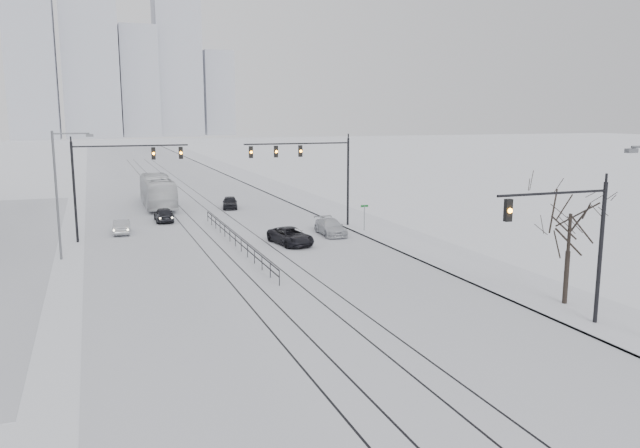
{
  "coord_description": "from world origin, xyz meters",
  "views": [
    {
      "loc": [
        -10.1,
        -16.57,
        10.13
      ],
      "look_at": [
        3.38,
        20.18,
        3.2
      ],
      "focal_mm": 35.0,
      "sensor_mm": 36.0,
      "label": 1
    }
  ],
  "objects_px": {
    "sedan_sb_outer": "(122,227)",
    "sedan_nb_far": "(230,203)",
    "sedan_nb_front": "(291,236)",
    "bare_tree": "(570,223)",
    "traffic_mast_near": "(575,236)",
    "sedan_nb_right": "(330,227)",
    "box_truck": "(158,192)",
    "sedan_sb_inner": "(164,215)"
  },
  "relations": [
    {
      "from": "sedan_sb_outer",
      "to": "sedan_nb_far",
      "type": "distance_m",
      "value": 16.12
    },
    {
      "from": "sedan_nb_front",
      "to": "sedan_nb_far",
      "type": "height_order",
      "value": "sedan_nb_front"
    },
    {
      "from": "sedan_sb_outer",
      "to": "bare_tree",
      "type": "bearing_deg",
      "value": 130.17
    },
    {
      "from": "traffic_mast_near",
      "to": "sedan_nb_front",
      "type": "relative_size",
      "value": 1.46
    },
    {
      "from": "sedan_nb_right",
      "to": "box_truck",
      "type": "height_order",
      "value": "box_truck"
    },
    {
      "from": "sedan_sb_inner",
      "to": "box_truck",
      "type": "xyz_separation_m",
      "value": [
        0.46,
        9.89,
        1.02
      ]
    },
    {
      "from": "box_truck",
      "to": "sedan_sb_inner",
      "type": "bearing_deg",
      "value": 87.55
    },
    {
      "from": "traffic_mast_near",
      "to": "bare_tree",
      "type": "xyz_separation_m",
      "value": [
        2.41,
        3.0,
        -0.07
      ]
    },
    {
      "from": "sedan_nb_front",
      "to": "sedan_nb_right",
      "type": "relative_size",
      "value": 1.04
    },
    {
      "from": "sedan_nb_right",
      "to": "sedan_nb_far",
      "type": "xyz_separation_m",
      "value": [
        -4.85,
        17.71,
        -0.01
      ]
    },
    {
      "from": "sedan_nb_right",
      "to": "sedan_nb_far",
      "type": "relative_size",
      "value": 1.19
    },
    {
      "from": "sedan_nb_far",
      "to": "box_truck",
      "type": "xyz_separation_m",
      "value": [
        -7.21,
        3.73,
        1.06
      ]
    },
    {
      "from": "sedan_sb_outer",
      "to": "sedan_nb_front",
      "type": "height_order",
      "value": "sedan_nb_front"
    },
    {
      "from": "bare_tree",
      "to": "sedan_nb_right",
      "type": "height_order",
      "value": "bare_tree"
    },
    {
      "from": "box_truck",
      "to": "sedan_nb_right",
      "type": "bearing_deg",
      "value": 119.59
    },
    {
      "from": "sedan_sb_inner",
      "to": "sedan_nb_front",
      "type": "relative_size",
      "value": 0.85
    },
    {
      "from": "bare_tree",
      "to": "sedan_sb_outer",
      "type": "bearing_deg",
      "value": 125.69
    },
    {
      "from": "traffic_mast_near",
      "to": "box_truck",
      "type": "distance_m",
      "value": 49.46
    },
    {
      "from": "bare_tree",
      "to": "sedan_sb_inner",
      "type": "xyz_separation_m",
      "value": [
        -17.12,
        34.39,
        -3.79
      ]
    },
    {
      "from": "traffic_mast_near",
      "to": "bare_tree",
      "type": "bearing_deg",
      "value": 51.24
    },
    {
      "from": "sedan_nb_right",
      "to": "bare_tree",
      "type": "bearing_deg",
      "value": -76.11
    },
    {
      "from": "sedan_sb_inner",
      "to": "box_truck",
      "type": "distance_m",
      "value": 9.95
    },
    {
      "from": "sedan_nb_right",
      "to": "sedan_nb_far",
      "type": "height_order",
      "value": "sedan_nb_right"
    },
    {
      "from": "bare_tree",
      "to": "sedan_nb_far",
      "type": "bearing_deg",
      "value": 103.12
    },
    {
      "from": "box_truck",
      "to": "sedan_nb_far",
      "type": "bearing_deg",
      "value": 152.9
    },
    {
      "from": "traffic_mast_near",
      "to": "sedan_sb_outer",
      "type": "height_order",
      "value": "traffic_mast_near"
    },
    {
      "from": "traffic_mast_near",
      "to": "sedan_nb_right",
      "type": "xyz_separation_m",
      "value": [
        -2.19,
        25.84,
        -3.9
      ]
    },
    {
      "from": "bare_tree",
      "to": "sedan_sb_outer",
      "type": "relative_size",
      "value": 1.61
    },
    {
      "from": "sedan_sb_outer",
      "to": "sedan_nb_right",
      "type": "height_order",
      "value": "sedan_nb_right"
    },
    {
      "from": "traffic_mast_near",
      "to": "sedan_nb_far",
      "type": "relative_size",
      "value": 1.8
    },
    {
      "from": "bare_tree",
      "to": "sedan_nb_front",
      "type": "height_order",
      "value": "bare_tree"
    },
    {
      "from": "sedan_sb_inner",
      "to": "sedan_nb_far",
      "type": "relative_size",
      "value": 1.05
    },
    {
      "from": "traffic_mast_near",
      "to": "sedan_sb_inner",
      "type": "height_order",
      "value": "traffic_mast_near"
    },
    {
      "from": "sedan_sb_inner",
      "to": "sedan_sb_outer",
      "type": "distance_m",
      "value": 6.36
    },
    {
      "from": "traffic_mast_near",
      "to": "sedan_nb_far",
      "type": "height_order",
      "value": "traffic_mast_near"
    },
    {
      "from": "sedan_nb_front",
      "to": "bare_tree",
      "type": "bearing_deg",
      "value": -75.53
    },
    {
      "from": "bare_tree",
      "to": "sedan_nb_front",
      "type": "bearing_deg",
      "value": 113.95
    },
    {
      "from": "sedan_nb_right",
      "to": "sedan_sb_inner",
      "type": "bearing_deg",
      "value": 139.8
    },
    {
      "from": "sedan_sb_outer",
      "to": "box_truck",
      "type": "xyz_separation_m",
      "value": [
        4.53,
        14.78,
        1.1
      ]
    },
    {
      "from": "sedan_nb_far",
      "to": "sedan_sb_outer",
      "type": "bearing_deg",
      "value": -125.38
    },
    {
      "from": "traffic_mast_near",
      "to": "sedan_nb_right",
      "type": "distance_m",
      "value": 26.22
    },
    {
      "from": "sedan_sb_outer",
      "to": "box_truck",
      "type": "bearing_deg",
      "value": -102.55
    }
  ]
}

